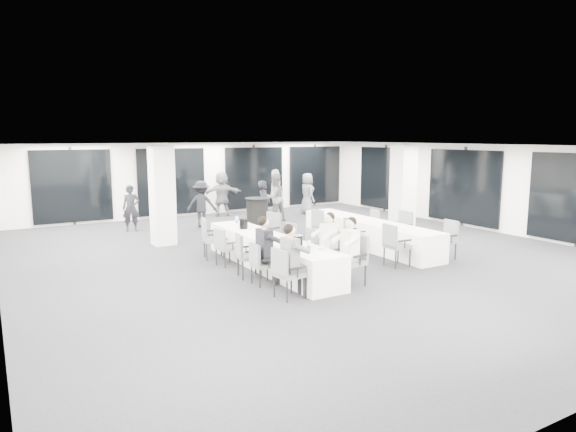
# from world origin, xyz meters

# --- Properties ---
(room) EXTENTS (14.04, 16.04, 2.84)m
(room) POSITION_xyz_m (0.89, 1.11, 1.39)
(room) COLOR black
(room) RESTS_ON ground
(column_left) EXTENTS (0.60, 0.60, 2.80)m
(column_left) POSITION_xyz_m (-2.80, 3.20, 1.40)
(column_left) COLOR silver
(column_left) RESTS_ON floor
(column_right) EXTENTS (0.60, 0.60, 2.80)m
(column_right) POSITION_xyz_m (4.20, 1.00, 1.40)
(column_right) COLOR silver
(column_right) RESTS_ON floor
(banquet_table_main) EXTENTS (0.90, 5.00, 0.75)m
(banquet_table_main) POSITION_xyz_m (-1.47, -0.69, 0.38)
(banquet_table_main) COLOR white
(banquet_table_main) RESTS_ON floor
(banquet_table_side) EXTENTS (0.90, 5.00, 0.75)m
(banquet_table_side) POSITION_xyz_m (1.98, -0.05, 0.38)
(banquet_table_side) COLOR white
(banquet_table_side) RESTS_ON floor
(cocktail_table) EXTENTS (0.79, 0.79, 1.10)m
(cocktail_table) POSITION_xyz_m (0.37, 3.54, 0.56)
(cocktail_table) COLOR black
(cocktail_table) RESTS_ON floor
(chair_main_left_near) EXTENTS (0.55, 0.59, 0.98)m
(chair_main_left_near) POSITION_xyz_m (-2.31, -2.85, 0.56)
(chair_main_left_near) COLOR #4C4E53
(chair_main_left_near) RESTS_ON floor
(chair_main_left_second) EXTENTS (0.45, 0.50, 0.89)m
(chair_main_left_second) POSITION_xyz_m (-2.30, -1.80, 0.51)
(chair_main_left_second) COLOR #4C4E53
(chair_main_left_second) RESTS_ON floor
(chair_main_left_mid) EXTENTS (0.57, 0.60, 0.96)m
(chair_main_left_mid) POSITION_xyz_m (-2.30, -1.11, 0.55)
(chair_main_left_mid) COLOR #4C4E53
(chair_main_left_mid) RESTS_ON floor
(chair_main_left_fourth) EXTENTS (0.52, 0.56, 0.90)m
(chair_main_left_fourth) POSITION_xyz_m (-2.30, 0.05, 0.51)
(chair_main_left_fourth) COLOR #4C4E53
(chair_main_left_fourth) RESTS_ON floor
(chair_main_left_far) EXTENTS (0.62, 0.65, 1.02)m
(chair_main_left_far) POSITION_xyz_m (-2.31, 0.90, 0.58)
(chair_main_left_far) COLOR #4C4E53
(chair_main_left_far) RESTS_ON floor
(chair_main_right_near) EXTENTS (0.59, 0.64, 1.04)m
(chair_main_right_near) POSITION_xyz_m (-0.63, -2.76, 0.60)
(chair_main_right_near) COLOR #4C4E53
(chair_main_right_near) RESTS_ON floor
(chair_main_right_second) EXTENTS (0.61, 0.64, 1.01)m
(chair_main_right_second) POSITION_xyz_m (-0.63, -1.99, 0.58)
(chair_main_right_second) COLOR #4C4E53
(chair_main_right_second) RESTS_ON floor
(chair_main_right_mid) EXTENTS (0.50, 0.54, 0.90)m
(chair_main_right_mid) POSITION_xyz_m (-0.64, -1.01, 0.51)
(chair_main_right_mid) COLOR #4C4E53
(chair_main_right_mid) RESTS_ON floor
(chair_main_right_fourth) EXTENTS (0.49, 0.54, 0.90)m
(chair_main_right_fourth) POSITION_xyz_m (-0.64, -0.06, 0.51)
(chair_main_right_fourth) COLOR #4C4E53
(chair_main_right_fourth) RESTS_ON floor
(chair_main_right_far) EXTENTS (0.63, 0.66, 1.04)m
(chair_main_right_far) POSITION_xyz_m (-0.63, 0.86, 0.59)
(chair_main_right_far) COLOR #4C4E53
(chair_main_right_far) RESTS_ON floor
(chair_side_left_near) EXTENTS (0.53, 0.59, 1.01)m
(chair_side_left_near) POSITION_xyz_m (1.14, -2.03, 0.58)
(chair_side_left_near) COLOR #4C4E53
(chair_side_left_near) RESTS_ON floor
(chair_side_left_mid) EXTENTS (0.55, 0.58, 0.93)m
(chair_side_left_mid) POSITION_xyz_m (1.15, -0.41, 0.53)
(chair_side_left_mid) COLOR #4C4E53
(chair_side_left_mid) RESTS_ON floor
(chair_side_left_far) EXTENTS (0.57, 0.61, 0.99)m
(chair_side_left_far) POSITION_xyz_m (1.15, 1.04, 0.56)
(chair_side_left_far) COLOR #4C4E53
(chair_side_left_far) RESTS_ON floor
(chair_side_right_near) EXTENTS (0.52, 0.57, 0.97)m
(chair_side_right_near) POSITION_xyz_m (2.82, -2.10, 0.55)
(chair_side_right_near) COLOR #4C4E53
(chair_side_right_near) RESTS_ON floor
(chair_side_right_mid) EXTENTS (0.55, 0.60, 1.00)m
(chair_side_right_mid) POSITION_xyz_m (2.82, -0.48, 0.57)
(chair_side_right_mid) COLOR #4C4E53
(chair_side_right_mid) RESTS_ON floor
(chair_side_right_far) EXTENTS (0.46, 0.51, 0.87)m
(chair_side_right_far) POSITION_xyz_m (2.81, 0.82, 0.50)
(chair_side_right_far) COLOR #4C4E53
(chair_side_right_far) RESTS_ON floor
(seated_guest_a) EXTENTS (0.50, 0.38, 1.44)m
(seated_guest_a) POSITION_xyz_m (-2.14, -2.84, 0.81)
(seated_guest_a) COLOR #54565B
(seated_guest_a) RESTS_ON floor
(seated_guest_b) EXTENTS (0.50, 0.38, 1.44)m
(seated_guest_b) POSITION_xyz_m (-2.14, -1.80, 0.81)
(seated_guest_b) COLOR black
(seated_guest_b) RESTS_ON floor
(seated_guest_c) EXTENTS (0.50, 0.38, 1.44)m
(seated_guest_c) POSITION_xyz_m (-0.80, -2.77, 0.81)
(seated_guest_c) COLOR silver
(seated_guest_c) RESTS_ON floor
(seated_guest_d) EXTENTS (0.50, 0.38, 1.44)m
(seated_guest_d) POSITION_xyz_m (-0.80, -2.01, 0.81)
(seated_guest_d) COLOR silver
(seated_guest_d) RESTS_ON floor
(standing_guest_a) EXTENTS (0.85, 0.85, 1.82)m
(standing_guest_a) POSITION_xyz_m (0.85, 3.98, 0.91)
(standing_guest_a) COLOR black
(standing_guest_a) RESTS_ON floor
(standing_guest_b) EXTENTS (0.98, 0.64, 1.94)m
(standing_guest_b) POSITION_xyz_m (1.89, 5.11, 0.97)
(standing_guest_b) COLOR #54565B
(standing_guest_b) RESTS_ON floor
(standing_guest_c) EXTENTS (1.29, 1.09, 1.78)m
(standing_guest_c) POSITION_xyz_m (-0.83, 5.31, 0.89)
(standing_guest_c) COLOR black
(standing_guest_c) RESTS_ON floor
(standing_guest_d) EXTENTS (1.31, 1.37, 2.08)m
(standing_guest_d) POSITION_xyz_m (2.31, 5.79, 1.04)
(standing_guest_d) COLOR silver
(standing_guest_d) RESTS_ON floor
(standing_guest_e) EXTENTS (0.59, 0.91, 1.82)m
(standing_guest_e) POSITION_xyz_m (3.85, 6.01, 0.91)
(standing_guest_e) COLOR #54565B
(standing_guest_e) RESTS_ON floor
(standing_guest_f) EXTENTS (1.90, 1.08, 1.95)m
(standing_guest_f) POSITION_xyz_m (0.72, 7.20, 0.97)
(standing_guest_f) COLOR #54565B
(standing_guest_f) RESTS_ON floor
(standing_guest_g) EXTENTS (0.73, 0.64, 1.70)m
(standing_guest_g) POSITION_xyz_m (-3.07, 5.78, 0.85)
(standing_guest_g) COLOR black
(standing_guest_g) RESTS_ON floor
(standing_guest_h) EXTENTS (0.86, 0.97, 1.72)m
(standing_guest_h) POSITION_xyz_m (6.07, 3.08, 0.86)
(standing_guest_h) COLOR silver
(standing_guest_h) RESTS_ON floor
(ice_bucket_near) EXTENTS (0.21, 0.21, 0.24)m
(ice_bucket_near) POSITION_xyz_m (-1.48, -1.94, 0.87)
(ice_bucket_near) COLOR black
(ice_bucket_near) RESTS_ON banquet_table_main
(ice_bucket_far) EXTENTS (0.21, 0.21, 0.24)m
(ice_bucket_far) POSITION_xyz_m (-1.54, 0.56, 0.87)
(ice_bucket_far) COLOR black
(ice_bucket_far) RESTS_ON banquet_table_main
(water_bottle_a) EXTENTS (0.08, 0.08, 0.24)m
(water_bottle_a) POSITION_xyz_m (-1.54, -2.48, 0.87)
(water_bottle_a) COLOR silver
(water_bottle_a) RESTS_ON banquet_table_main
(water_bottle_b) EXTENTS (0.06, 0.06, 0.20)m
(water_bottle_b) POSITION_xyz_m (-1.37, -0.21, 0.85)
(water_bottle_b) COLOR silver
(water_bottle_b) RESTS_ON banquet_table_main
(water_bottle_c) EXTENTS (0.07, 0.07, 0.23)m
(water_bottle_c) POSITION_xyz_m (-1.46, 1.14, 0.87)
(water_bottle_c) COLOR silver
(water_bottle_c) RESTS_ON banquet_table_main
(plate_a) EXTENTS (0.19, 0.19, 0.03)m
(plate_a) POSITION_xyz_m (-1.54, -2.34, 0.76)
(plate_a) COLOR white
(plate_a) RESTS_ON banquet_table_main
(plate_b) EXTENTS (0.20, 0.20, 0.03)m
(plate_b) POSITION_xyz_m (-1.23, -2.45, 0.76)
(plate_b) COLOR white
(plate_b) RESTS_ON banquet_table_main
(plate_c) EXTENTS (0.19, 0.19, 0.03)m
(plate_c) POSITION_xyz_m (-1.46, -1.20, 0.76)
(plate_c) COLOR white
(plate_c) RESTS_ON banquet_table_main
(wine_glass) EXTENTS (0.07, 0.07, 0.18)m
(wine_glass) POSITION_xyz_m (-1.36, -2.67, 0.88)
(wine_glass) COLOR silver
(wine_glass) RESTS_ON banquet_table_main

